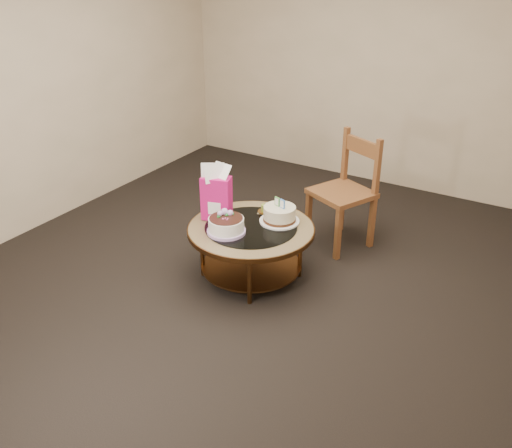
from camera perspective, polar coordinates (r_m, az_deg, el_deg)
The scene contains 8 objects.
ground at distance 4.76m, azimuth -0.48°, elevation -5.15°, with size 5.00×5.00×0.00m, color black.
room_walls at distance 4.16m, azimuth -0.57°, elevation 13.18°, with size 4.52×5.02×2.61m.
coffee_table at distance 4.57m, azimuth -0.50°, elevation -1.13°, with size 1.02×1.02×0.46m.
decorated_cake at distance 4.42m, azimuth -3.00°, elevation -0.18°, with size 0.30×0.30×0.18m.
cream_cake at distance 4.59m, azimuth 2.37°, elevation 0.95°, with size 0.32×0.32×0.21m.
gift_bag at distance 4.58m, azimuth -3.99°, elevation 3.17°, with size 0.26×0.22×0.47m.
pillar_candle at distance 4.75m, azimuth 0.86°, elevation 1.41°, with size 0.11×0.11×0.08m.
dining_chair at distance 5.10m, azimuth 8.94°, elevation 3.30°, with size 0.62×0.62×1.01m.
Camera 1 is at (2.13, -3.43, 2.53)m, focal length 40.00 mm.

